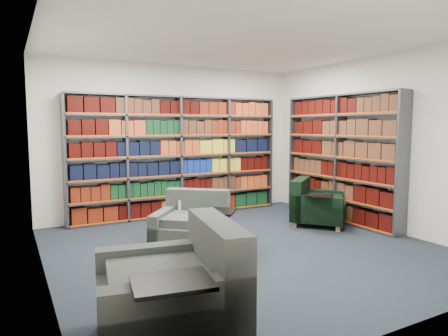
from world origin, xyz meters
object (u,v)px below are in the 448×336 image
coffee_table (183,222)px  chair_green_right (315,206)px  chair_teal_left (193,227)px  chair_teal_front (181,295)px

coffee_table → chair_green_right: bearing=2.0°
chair_teal_left → coffee_table: size_ratio=1.35×
chair_teal_front → coffee_table: chair_teal_front is taller
coffee_table → chair_teal_front: bearing=-113.4°
chair_green_right → coffee_table: chair_green_right is taller
chair_green_right → chair_teal_front: bearing=-145.2°
chair_teal_left → chair_green_right: bearing=8.4°
chair_teal_front → coffee_table: (1.00, 2.31, -0.03)m
chair_green_right → chair_teal_left: bearing=-171.6°
chair_teal_front → coffee_table: bearing=66.6°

